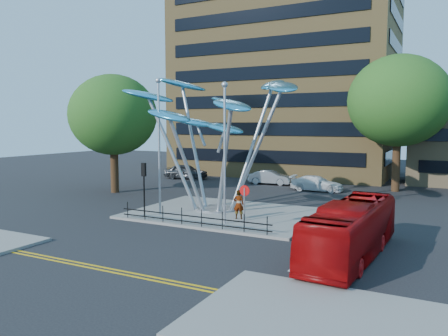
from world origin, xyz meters
The scene contains 18 objects.
ground centered at (0.00, 0.00, 0.00)m, with size 120.00×120.00×0.00m, color black.
traffic_island centered at (-1.00, 6.00, 0.07)m, with size 12.00×9.00×0.15m, color slate.
double_yellow_near centered at (0.00, -6.00, 0.01)m, with size 40.00×0.12×0.01m, color gold.
double_yellow_far centered at (0.00, -6.30, 0.01)m, with size 40.00×0.12×0.01m, color gold.
brick_tower centered at (-6.00, 32.00, 15.00)m, with size 25.00×15.00×30.00m, color olive.
tree_right centered at (8.00, 22.00, 8.04)m, with size 8.80×8.80×12.11m.
tree_left centered at (-14.00, 10.00, 6.79)m, with size 7.60×7.60×10.32m.
leaf_sculpture centered at (-2.07, 6.68, 6.87)m, with size 12.72×9.54×9.51m.
street_lamp_left centered at (-4.50, 3.50, 5.36)m, with size 0.36×0.36×8.80m.
street_lamp_right centered at (0.50, 3.00, 5.09)m, with size 0.36×0.36×8.30m.
traffic_light_island centered at (-5.00, 2.50, 2.61)m, with size 0.28×0.18×3.42m.
no_entry_sign_island centered at (2.00, 2.52, 1.82)m, with size 0.60×0.10×2.45m.
pedestrian_railing_front centered at (-1.00, 1.70, 0.55)m, with size 10.00×0.06×1.00m.
red_bus centered at (8.36, 0.15, 1.28)m, with size 2.15×9.19×2.56m, color #970608.
pedestrian centered at (0.67, 4.56, 1.06)m, with size 0.67×0.44×1.83m, color gray.
parked_car_left centered at (-13.52, 20.99, 0.81)m, with size 1.92×4.78×1.63m, color #383B3F.
parked_car_mid centered at (-3.64, 21.07, 0.71)m, with size 1.50×4.30×1.42m, color #9B9EA2.
parked_car_right centered at (1.66, 18.97, 0.68)m, with size 1.91×4.69×1.36m, color silver.
Camera 1 is at (12.05, -19.55, 6.02)m, focal length 35.00 mm.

